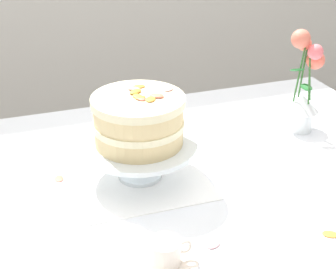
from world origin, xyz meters
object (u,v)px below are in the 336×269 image
(dining_table, at_px, (189,210))
(flower_vase, at_px, (303,90))
(cake_stand, at_px, (139,149))
(layer_cake, at_px, (139,120))
(teacup, at_px, (165,256))

(dining_table, relative_size, flower_vase, 4.55)
(cake_stand, bearing_deg, dining_table, -25.65)
(layer_cake, bearing_deg, teacup, -97.93)
(dining_table, distance_m, layer_cake, 0.28)
(flower_vase, distance_m, teacup, 0.73)
(cake_stand, relative_size, teacup, 2.18)
(dining_table, relative_size, cake_stand, 4.83)
(cake_stand, xyz_separation_m, teacup, (-0.05, -0.33, -0.06))
(dining_table, xyz_separation_m, flower_vase, (0.41, 0.16, 0.22))
(dining_table, distance_m, teacup, 0.34)
(teacup, bearing_deg, dining_table, 59.97)
(flower_vase, height_order, teacup, flower_vase)
(cake_stand, height_order, flower_vase, flower_vase)
(layer_cake, xyz_separation_m, teacup, (-0.05, -0.33, -0.14))
(cake_stand, relative_size, flower_vase, 0.94)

